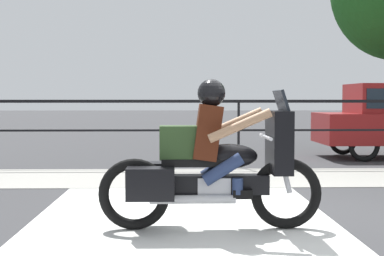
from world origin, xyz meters
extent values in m
plane|color=#38383A|center=(0.00, 0.00, 0.00)|extent=(120.00, 120.00, 0.00)
cube|color=#99968E|center=(0.00, 3.40, 0.01)|extent=(44.00, 2.40, 0.01)
cube|color=silver|center=(-1.17, -0.20, 0.00)|extent=(3.37, 6.00, 0.01)
cube|color=black|center=(0.00, 4.91, 1.31)|extent=(36.00, 0.04, 0.06)
cube|color=black|center=(0.00, 4.91, 0.74)|extent=(36.00, 0.03, 0.04)
cylinder|color=black|center=(0.00, 4.91, 0.67)|extent=(0.05, 0.05, 1.34)
torus|color=black|center=(-0.09, -0.60, 0.37)|extent=(0.75, 0.11, 0.75)
torus|color=black|center=(-1.68, -0.60, 0.37)|extent=(0.75, 0.11, 0.75)
cube|color=black|center=(-0.88, -0.60, 0.47)|extent=(1.21, 0.22, 0.20)
cube|color=silver|center=(-0.85, -0.60, 0.42)|extent=(0.34, 0.26, 0.26)
ellipsoid|color=black|center=(-0.69, -0.60, 0.77)|extent=(0.60, 0.30, 0.26)
cube|color=black|center=(-1.04, -0.60, 0.71)|extent=(0.70, 0.28, 0.08)
cube|color=black|center=(-0.17, -0.60, 0.92)|extent=(0.20, 0.62, 0.65)
cube|color=#1E232B|center=(-0.15, -0.60, 1.34)|extent=(0.10, 0.53, 0.24)
cylinder|color=silver|center=(-0.31, -0.60, 0.97)|extent=(0.04, 0.70, 0.04)
cylinder|color=silver|center=(-1.07, -0.76, 0.34)|extent=(0.87, 0.09, 0.09)
cube|color=black|center=(-1.50, -0.84, 0.52)|extent=(0.48, 0.28, 0.32)
cube|color=black|center=(-1.50, -0.36, 0.52)|extent=(0.48, 0.28, 0.32)
cylinder|color=silver|center=(-0.12, -0.60, 0.64)|extent=(0.19, 0.06, 0.54)
cube|color=#4C1E0F|center=(-0.91, -0.60, 1.02)|extent=(0.32, 0.36, 0.59)
sphere|color=tan|center=(-0.87, -0.60, 1.40)|extent=(0.23, 0.23, 0.23)
sphere|color=black|center=(-0.87, -0.60, 1.42)|extent=(0.29, 0.29, 0.29)
cylinder|color=navy|center=(-0.76, -0.75, 0.65)|extent=(0.44, 0.13, 0.34)
cylinder|color=navy|center=(-0.61, -0.75, 0.47)|extent=(0.11, 0.11, 0.16)
cube|color=black|center=(-0.56, -0.75, 0.39)|extent=(0.20, 0.10, 0.09)
cylinder|color=navy|center=(-0.76, -0.45, 0.65)|extent=(0.44, 0.13, 0.34)
cylinder|color=navy|center=(-0.61, -0.45, 0.47)|extent=(0.11, 0.11, 0.16)
cube|color=black|center=(-0.56, -0.45, 0.39)|extent=(0.20, 0.10, 0.09)
cylinder|color=tan|center=(-0.61, -0.90, 1.10)|extent=(0.64, 0.09, 0.35)
cylinder|color=tan|center=(-0.61, -0.30, 1.10)|extent=(0.64, 0.09, 0.35)
cube|color=#2D4723|center=(-1.21, -0.60, 0.91)|extent=(0.39, 0.26, 0.35)
torus|color=black|center=(2.83, 5.86, 0.34)|extent=(0.68, 0.11, 0.68)
torus|color=black|center=(2.83, 7.47, 0.34)|extent=(0.68, 0.11, 0.68)
camera|label=1|loc=(-1.24, -6.67, 1.37)|focal=55.00mm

